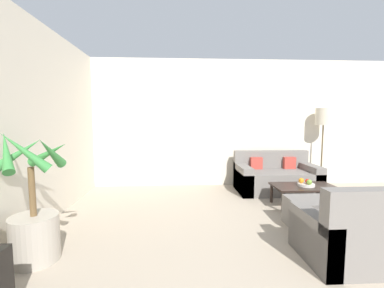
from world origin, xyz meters
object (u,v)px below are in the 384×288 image
(floor_lamp, at_px, (323,120))
(coffee_table, at_px, (304,188))
(orange_fruit, at_px, (301,181))
(ottoman, at_px, (311,213))
(apple_green, at_px, (309,182))
(sofa_loveseat, at_px, (276,178))
(potted_palm, at_px, (34,221))
(fruit_bowl, at_px, (306,185))
(armchair, at_px, (348,236))
(apple_red, at_px, (307,181))

(floor_lamp, relative_size, coffee_table, 1.67)
(orange_fruit, distance_m, ottoman, 0.89)
(apple_green, bearing_deg, sofa_loveseat, 98.60)
(potted_palm, distance_m, floor_lamp, 5.30)
(potted_palm, relative_size, ottoman, 2.34)
(orange_fruit, relative_size, ottoman, 0.15)
(fruit_bowl, xyz_separation_m, armchair, (-0.39, -1.62, -0.10))
(sofa_loveseat, relative_size, apple_red, 20.80)
(coffee_table, bearing_deg, orange_fruit, 154.31)
(sofa_loveseat, relative_size, orange_fruit, 18.12)
(ottoman, bearing_deg, potted_palm, -168.90)
(apple_red, bearing_deg, sofa_loveseat, 100.22)
(sofa_loveseat, xyz_separation_m, fruit_bowl, (0.14, -0.93, 0.10))
(sofa_loveseat, distance_m, floor_lamp, 1.61)
(apple_green, bearing_deg, apple_red, 80.59)
(potted_palm, relative_size, armchair, 1.59)
(potted_palm, distance_m, apple_red, 3.84)
(sofa_loveseat, xyz_separation_m, orange_fruit, (0.07, -0.90, 0.16))
(floor_lamp, xyz_separation_m, coffee_table, (-0.98, -1.21, -1.11))
(sofa_loveseat, xyz_separation_m, floor_lamp, (1.09, 0.29, 1.14))
(apple_red, distance_m, ottoman, 0.90)
(orange_fruit, height_order, ottoman, orange_fruit)
(floor_lamp, distance_m, ottoman, 2.68)
(potted_palm, relative_size, floor_lamp, 0.81)
(orange_fruit, bearing_deg, potted_palm, -157.37)
(fruit_bowl, height_order, orange_fruit, orange_fruit)
(coffee_table, height_order, apple_red, apple_red)
(coffee_table, height_order, orange_fruit, orange_fruit)
(apple_red, relative_size, orange_fruit, 0.87)
(sofa_loveseat, bearing_deg, orange_fruit, -85.36)
(fruit_bowl, distance_m, orange_fruit, 0.10)
(coffee_table, bearing_deg, floor_lamp, 51.11)
(sofa_loveseat, relative_size, floor_lamp, 0.93)
(fruit_bowl, xyz_separation_m, orange_fruit, (-0.07, 0.03, 0.06))
(coffee_table, relative_size, ottoman, 1.73)
(apple_red, xyz_separation_m, orange_fruit, (-0.09, 0.02, 0.01))
(potted_palm, xyz_separation_m, apple_green, (3.55, 1.34, 0.01))
(sofa_loveseat, bearing_deg, armchair, -95.63)
(armchair, bearing_deg, sofa_loveseat, 84.37)
(fruit_bowl, bearing_deg, coffee_table, 159.20)
(apple_red, bearing_deg, fruit_bowl, -160.47)
(sofa_loveseat, height_order, coffee_table, sofa_loveseat)
(sofa_loveseat, height_order, armchair, armchair)
(fruit_bowl, xyz_separation_m, apple_red, (0.02, 0.01, 0.06))
(potted_palm, height_order, armchair, potted_palm)
(floor_lamp, bearing_deg, orange_fruit, -130.70)
(floor_lamp, bearing_deg, apple_green, -126.05)
(apple_red, bearing_deg, armchair, -104.36)
(coffee_table, bearing_deg, fruit_bowl, -20.80)
(apple_green, xyz_separation_m, armchair, (-0.40, -1.55, -0.16))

